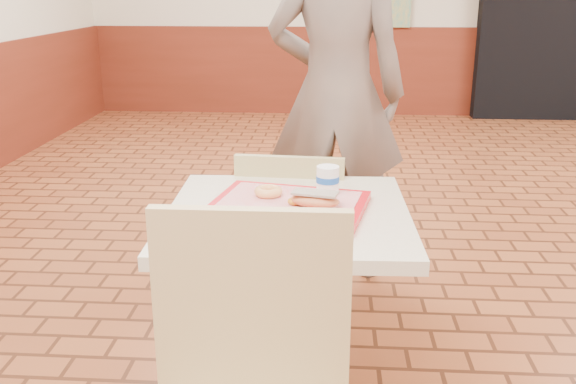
# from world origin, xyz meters

# --- Properties ---
(corridor_doorway) EXTENTS (1.60, 0.22, 2.20)m
(corridor_doorway) POSITION_xyz_m (1.20, 4.88, 1.10)
(corridor_doorway) COLOR black
(corridor_doorway) RESTS_ON ground
(main_table) EXTENTS (0.75, 0.75, 0.80)m
(main_table) POSITION_xyz_m (-1.34, -0.67, 0.54)
(main_table) COLOR beige
(main_table) RESTS_ON ground
(chair_main_back) EXTENTS (0.43, 0.43, 0.87)m
(chair_main_back) POSITION_xyz_m (-1.35, -0.21, 0.49)
(chair_main_back) COLOR tan
(chair_main_back) RESTS_ON ground
(customer) EXTENTS (0.73, 0.52, 1.90)m
(customer) POSITION_xyz_m (-1.19, 0.64, 0.95)
(customer) COLOR #706157
(customer) RESTS_ON ground
(serving_tray) EXTENTS (0.47, 0.36, 0.03)m
(serving_tray) POSITION_xyz_m (-1.34, -0.67, 0.81)
(serving_tray) COLOR red
(serving_tray) RESTS_ON main_table
(ring_donut) EXTENTS (0.12, 0.12, 0.03)m
(ring_donut) POSITION_xyz_m (-1.41, -0.62, 0.84)
(ring_donut) COLOR #F0A257
(ring_donut) RESTS_ON serving_tray
(long_john_donut) EXTENTS (0.17, 0.11, 0.05)m
(long_john_donut) POSITION_xyz_m (-1.26, -0.72, 0.85)
(long_john_donut) COLOR #C56539
(long_john_donut) RESTS_ON serving_tray
(paper_cup) EXTENTS (0.07, 0.07, 0.09)m
(paper_cup) POSITION_xyz_m (-1.22, -0.59, 0.87)
(paper_cup) COLOR white
(paper_cup) RESTS_ON serving_tray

